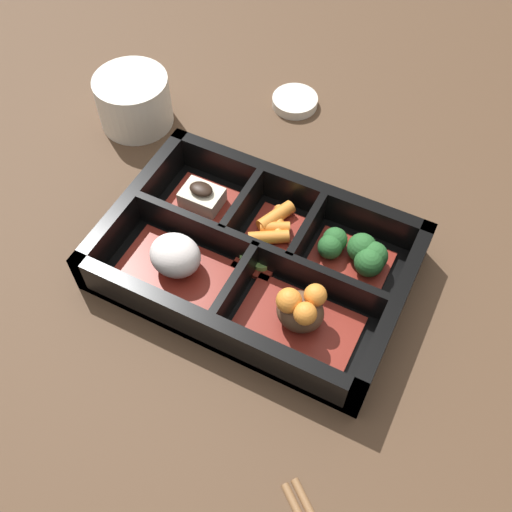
% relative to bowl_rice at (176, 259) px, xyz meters
% --- Properties ---
extents(ground_plane, '(3.00, 3.00, 0.00)m').
position_rel_bowl_rice_xyz_m(ground_plane, '(-0.07, -0.04, -0.03)').
color(ground_plane, '#4C3523').
extents(bento_base, '(0.30, 0.20, 0.01)m').
position_rel_bowl_rice_xyz_m(bento_base, '(-0.07, -0.04, -0.02)').
color(bento_base, black).
rests_on(bento_base, ground_plane).
extents(bento_rim, '(0.30, 0.20, 0.05)m').
position_rel_bowl_rice_xyz_m(bento_rim, '(-0.07, -0.04, -0.01)').
color(bento_rim, black).
rests_on(bento_rim, ground_plane).
extents(bowl_stew, '(0.11, 0.07, 0.05)m').
position_rel_bowl_rice_xyz_m(bowl_stew, '(-0.13, 0.00, 0.00)').
color(bowl_stew, maroon).
rests_on(bowl_stew, bento_base).
extents(bowl_rice, '(0.11, 0.07, 0.05)m').
position_rel_bowl_rice_xyz_m(bowl_rice, '(0.00, 0.00, 0.00)').
color(bowl_rice, maroon).
rests_on(bowl_rice, bento_base).
extents(bowl_greens, '(0.08, 0.06, 0.03)m').
position_rel_bowl_rice_xyz_m(bowl_greens, '(-0.15, -0.09, -0.00)').
color(bowl_greens, maroon).
rests_on(bowl_greens, bento_base).
extents(bowl_carrots, '(0.06, 0.07, 0.02)m').
position_rel_bowl_rice_xyz_m(bowl_carrots, '(-0.07, -0.09, -0.01)').
color(bowl_carrots, maroon).
rests_on(bowl_carrots, bento_base).
extents(bowl_tofu, '(0.07, 0.06, 0.03)m').
position_rel_bowl_rice_xyz_m(bowl_tofu, '(0.02, -0.08, -0.01)').
color(bowl_tofu, maroon).
rests_on(bowl_tofu, bento_base).
extents(bowl_pickles, '(0.04, 0.03, 0.01)m').
position_rel_bowl_rice_xyz_m(bowl_pickles, '(-0.07, -0.05, -0.01)').
color(bowl_pickles, maroon).
rests_on(bowl_pickles, bento_base).
extents(tea_cup, '(0.09, 0.09, 0.06)m').
position_rel_bowl_rice_xyz_m(tea_cup, '(0.16, -0.17, 0.00)').
color(tea_cup, beige).
rests_on(tea_cup, ground_plane).
extents(sauce_dish, '(0.06, 0.06, 0.01)m').
position_rel_bowl_rice_xyz_m(sauce_dish, '(0.00, -0.29, -0.02)').
color(sauce_dish, beige).
rests_on(sauce_dish, ground_plane).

